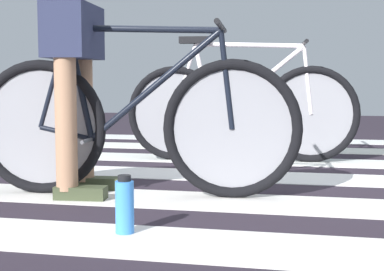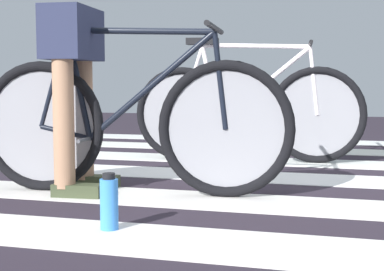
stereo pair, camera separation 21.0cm
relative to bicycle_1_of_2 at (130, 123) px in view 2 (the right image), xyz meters
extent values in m
cube|color=#28212B|center=(0.56, 0.51, -0.40)|extent=(18.00, 14.00, 0.02)
cube|color=silver|center=(0.52, -0.83, -0.38)|extent=(5.20, 0.44, 0.00)
cube|color=silver|center=(0.53, -0.06, -0.38)|extent=(5.20, 0.44, 0.00)
cube|color=silver|center=(0.70, 0.72, -0.38)|extent=(5.20, 0.44, 0.00)
cube|color=silver|center=(0.50, 1.45, -0.38)|extent=(5.20, 0.44, 0.00)
cube|color=silver|center=(0.60, 2.23, -0.38)|extent=(5.20, 0.44, 0.00)
cube|color=silver|center=(0.67, 3.01, -0.38)|extent=(5.20, 0.44, 0.00)
torus|color=black|center=(-0.50, -0.04, -0.03)|extent=(0.72, 0.12, 0.72)
torus|color=black|center=(0.51, 0.04, -0.03)|extent=(0.72, 0.12, 0.72)
cylinder|color=gray|center=(-0.50, -0.04, -0.03)|extent=(0.61, 0.06, 0.61)
cylinder|color=gray|center=(0.51, 0.04, -0.03)|extent=(0.61, 0.06, 0.61)
cylinder|color=black|center=(0.05, 0.00, 0.48)|extent=(0.80, 0.10, 0.05)
cylinder|color=black|center=(0.11, 0.01, 0.19)|extent=(0.70, 0.09, 0.59)
cylinder|color=black|center=(-0.28, -0.02, 0.20)|extent=(0.16, 0.05, 0.59)
cylinder|color=black|center=(-0.36, -0.03, -0.06)|extent=(0.29, 0.05, 0.09)
cylinder|color=black|center=(-0.42, -0.04, 0.23)|extent=(0.19, 0.04, 0.53)
cylinder|color=black|center=(0.48, 0.04, 0.22)|extent=(0.09, 0.04, 0.50)
cube|color=black|center=(-0.34, -0.03, 0.52)|extent=(0.25, 0.11, 0.05)
cylinder|color=black|center=(0.45, 0.04, 0.49)|extent=(0.07, 0.52, 0.03)
cylinder|color=#4C4C51|center=(-0.22, -0.02, -0.09)|extent=(0.05, 0.34, 0.02)
cylinder|color=#A87A5B|center=(-0.33, 0.11, 0.12)|extent=(0.11, 0.11, 0.91)
cylinder|color=#A87A5B|center=(-0.30, -0.17, 0.12)|extent=(0.11, 0.11, 0.91)
cube|color=#252A45|center=(-0.31, -0.03, 0.47)|extent=(0.25, 0.43, 0.28)
cube|color=#384029|center=(-0.26, 0.12, -0.35)|extent=(0.27, 0.12, 0.07)
cube|color=#384029|center=(-0.23, -0.16, -0.35)|extent=(0.27, 0.12, 0.07)
torus|color=black|center=(-0.12, 1.37, -0.03)|extent=(0.72, 0.12, 0.72)
torus|color=black|center=(0.90, 1.46, -0.03)|extent=(0.72, 0.12, 0.72)
cylinder|color=gray|center=(-0.12, 1.37, -0.03)|extent=(0.61, 0.06, 0.61)
cylinder|color=gray|center=(0.90, 1.46, -0.03)|extent=(0.61, 0.06, 0.61)
cylinder|color=white|center=(0.44, 1.42, 0.48)|extent=(0.80, 0.10, 0.05)
cylinder|color=white|center=(0.50, 1.42, 0.19)|extent=(0.70, 0.10, 0.59)
cylinder|color=white|center=(0.10, 1.39, 0.20)|extent=(0.16, 0.05, 0.59)
cylinder|color=white|center=(0.02, 1.38, -0.06)|extent=(0.29, 0.05, 0.09)
cylinder|color=white|center=(-0.04, 1.38, 0.23)|extent=(0.19, 0.04, 0.53)
cylinder|color=white|center=(0.87, 1.46, 0.22)|extent=(0.09, 0.04, 0.50)
cube|color=black|center=(0.04, 1.38, 0.52)|extent=(0.25, 0.11, 0.05)
cylinder|color=black|center=(0.84, 1.45, 0.49)|extent=(0.07, 0.52, 0.03)
cylinder|color=#4C4C51|center=(0.16, 1.39, -0.09)|extent=(0.05, 0.34, 0.02)
cylinder|color=#3884E2|center=(0.20, -0.73, -0.28)|extent=(0.07, 0.07, 0.21)
cylinder|color=black|center=(0.20, -0.73, -0.16)|extent=(0.05, 0.05, 0.02)
camera|label=1|loc=(0.92, -2.85, 0.22)|focal=53.57mm
camera|label=2|loc=(1.13, -2.85, 0.22)|focal=53.57mm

